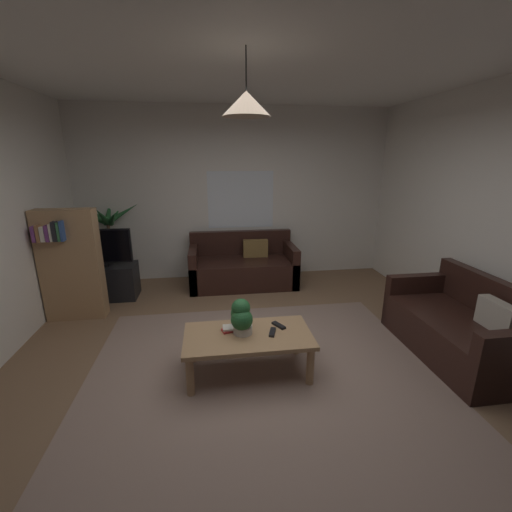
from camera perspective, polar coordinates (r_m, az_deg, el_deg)
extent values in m
cube|color=brown|center=(3.51, 0.71, -18.26)|extent=(5.07, 5.45, 0.02)
cube|color=gray|center=(3.34, 1.26, -19.99)|extent=(3.30, 3.00, 0.01)
cube|color=silver|center=(5.66, -3.50, 10.33)|extent=(5.19, 0.06, 2.78)
cube|color=white|center=(3.00, 0.94, 31.92)|extent=(5.07, 5.45, 0.02)
cube|color=white|center=(5.64, -2.62, 9.52)|extent=(1.09, 0.01, 0.93)
cube|color=black|center=(5.40, -2.21, -2.80)|extent=(1.67, 0.81, 0.42)
cube|color=black|center=(5.61, -2.62, 2.30)|extent=(1.67, 0.12, 0.40)
cube|color=black|center=(5.35, -10.53, -2.03)|extent=(0.12, 0.81, 0.64)
cube|color=black|center=(5.49, 5.86, -1.34)|extent=(0.12, 0.81, 0.64)
cube|color=brown|center=(5.48, -0.09, 1.32)|extent=(0.40, 0.13, 0.28)
cube|color=black|center=(4.13, 30.74, -11.61)|extent=(0.81, 1.49, 0.42)
cube|color=black|center=(4.19, 35.25, -5.81)|extent=(0.12, 1.49, 0.40)
cube|color=black|center=(4.58, 25.70, -6.68)|extent=(0.81, 0.12, 0.64)
cube|color=#B7AD9E|center=(3.91, 35.80, -8.29)|extent=(0.13, 0.40, 0.28)
cube|color=#A87F56|center=(3.22, -1.36, -13.45)|extent=(1.19, 0.62, 0.04)
cylinder|color=#A87F56|center=(3.11, -11.16, -19.45)|extent=(0.07, 0.07, 0.37)
cylinder|color=#A87F56|center=(3.21, 9.20, -18.00)|extent=(0.07, 0.07, 0.37)
cylinder|color=#A87F56|center=(3.53, -10.75, -14.67)|extent=(0.07, 0.07, 0.37)
cylinder|color=#A87F56|center=(3.62, 6.84, -13.60)|extent=(0.07, 0.07, 0.37)
cube|color=#B22D2D|center=(3.26, -4.52, -12.43)|extent=(0.16, 0.12, 0.02)
cube|color=beige|center=(3.26, -4.46, -12.04)|extent=(0.14, 0.11, 0.02)
cube|color=black|center=(3.34, 3.89, -11.68)|extent=(0.12, 0.16, 0.02)
cube|color=black|center=(3.22, 2.80, -12.80)|extent=(0.10, 0.17, 0.02)
cylinder|color=beige|center=(3.21, -2.25, -12.30)|extent=(0.18, 0.18, 0.08)
sphere|color=#235B2D|center=(3.14, -2.43, -10.72)|extent=(0.20, 0.20, 0.20)
sphere|color=#235B2D|center=(3.15, -2.70, -9.70)|extent=(0.18, 0.18, 0.18)
sphere|color=#235B2D|center=(3.13, -2.59, -8.83)|extent=(0.18, 0.18, 0.18)
cube|color=black|center=(5.36, -24.29, -4.02)|extent=(0.90, 0.44, 0.50)
cube|color=black|center=(5.19, -25.05, 1.53)|extent=(0.86, 0.05, 0.48)
cube|color=black|center=(5.17, -25.13, 1.46)|extent=(0.82, 0.00, 0.44)
cube|color=black|center=(5.26, -24.70, -1.33)|extent=(0.24, 0.16, 0.04)
cylinder|color=brown|center=(5.89, -22.91, -3.09)|extent=(0.32, 0.32, 0.30)
cylinder|color=brown|center=(5.75, -23.48, 1.74)|extent=(0.05, 0.05, 0.73)
cone|color=#235B2D|center=(5.63, -21.70, 6.80)|extent=(0.52, 0.18, 0.36)
cone|color=#235B2D|center=(5.77, -22.83, 6.42)|extent=(0.25, 0.35, 0.30)
cone|color=#235B2D|center=(5.86, -23.71, 7.20)|extent=(0.13, 0.47, 0.41)
cone|color=#235B2D|center=(5.80, -25.45, 6.33)|extent=(0.42, 0.31, 0.33)
cone|color=#235B2D|center=(5.66, -26.30, 5.93)|extent=(0.49, 0.28, 0.31)
cone|color=#235B2D|center=(5.46, -24.73, 6.20)|extent=(0.12, 0.48, 0.35)
cone|color=#235B2D|center=(5.48, -23.20, 5.87)|extent=(0.30, 0.41, 0.32)
cube|color=#A87F56|center=(4.75, -28.89, -1.40)|extent=(0.70, 0.22, 1.40)
cube|color=#72387F|center=(4.66, -33.35, 3.23)|extent=(0.04, 0.16, 0.18)
cube|color=#99663F|center=(4.64, -32.85, 3.34)|extent=(0.04, 0.16, 0.19)
cube|color=beige|center=(4.62, -32.27, 3.25)|extent=(0.05, 0.16, 0.17)
cube|color=#72387F|center=(4.60, -31.72, 3.38)|extent=(0.04, 0.16, 0.19)
cube|color=beige|center=(4.58, -31.29, 3.50)|extent=(0.03, 0.16, 0.20)
cube|color=black|center=(4.56, -30.82, 3.71)|extent=(0.05, 0.16, 0.23)
cube|color=#387247|center=(4.55, -30.31, 3.67)|extent=(0.03, 0.16, 0.22)
cube|color=#2D4C8C|center=(4.53, -29.92, 3.80)|extent=(0.03, 0.16, 0.24)
cylinder|color=black|center=(2.86, -1.70, 29.31)|extent=(0.01, 0.01, 0.30)
cone|color=tan|center=(2.82, -1.65, 24.46)|extent=(0.38, 0.38, 0.18)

